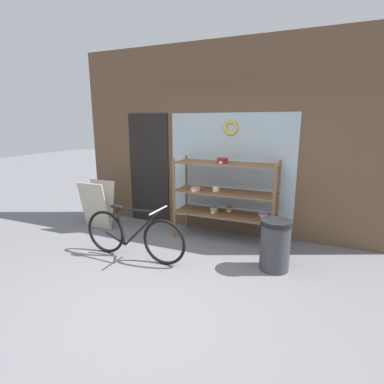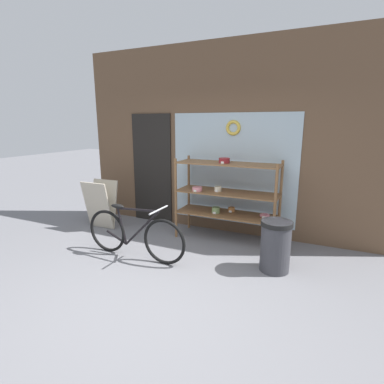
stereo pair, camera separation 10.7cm
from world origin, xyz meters
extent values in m
plane|color=slate|center=(0.00, 0.00, 0.00)|extent=(30.00, 30.00, 0.00)
cube|color=brown|center=(0.00, 2.40, 1.63)|extent=(5.48, 0.08, 3.27)
cube|color=#A3B7C1|center=(0.20, 2.36, 1.15)|extent=(2.21, 0.02, 1.90)
cube|color=black|center=(-1.43, 2.35, 1.05)|extent=(0.84, 0.03, 2.10)
torus|color=gold|center=(0.20, 2.34, 1.85)|extent=(0.26, 0.06, 0.26)
cylinder|color=brown|center=(-0.58, 1.73, 0.68)|extent=(0.04, 0.04, 1.36)
cylinder|color=brown|center=(1.05, 1.73, 0.68)|extent=(0.04, 0.04, 1.36)
cylinder|color=brown|center=(-0.58, 2.24, 0.68)|extent=(0.04, 0.04, 1.36)
cylinder|color=brown|center=(1.05, 2.24, 0.68)|extent=(0.04, 0.04, 1.36)
cube|color=brown|center=(0.24, 1.99, 0.45)|extent=(1.68, 0.56, 0.02)
cube|color=brown|center=(0.24, 1.99, 0.81)|extent=(1.68, 0.56, 0.02)
cube|color=brown|center=(0.24, 1.99, 1.29)|extent=(1.68, 0.56, 0.02)
torus|color=pink|center=(0.85, 2.07, 0.48)|extent=(0.16, 0.16, 0.05)
cube|color=white|center=(0.85, 1.98, 0.47)|extent=(0.05, 0.00, 0.04)
cylinder|color=#C67F42|center=(0.28, 2.13, 0.49)|extent=(0.12, 0.12, 0.07)
cube|color=white|center=(0.28, 2.06, 0.47)|extent=(0.05, 0.00, 0.04)
cylinder|color=maroon|center=(0.18, 1.96, 1.34)|extent=(0.18, 0.18, 0.08)
cube|color=white|center=(0.18, 1.87, 1.32)|extent=(0.05, 0.00, 0.04)
cylinder|color=#7A995B|center=(0.06, 1.95, 0.50)|extent=(0.13, 0.13, 0.10)
cube|color=white|center=(0.06, 1.88, 0.47)|extent=(0.05, 0.00, 0.04)
cylinder|color=beige|center=(0.08, 1.97, 0.86)|extent=(0.12, 0.12, 0.08)
cube|color=white|center=(0.08, 1.90, 0.84)|extent=(0.05, 0.00, 0.04)
cylinder|color=pink|center=(-0.24, 1.85, 0.86)|extent=(0.17, 0.17, 0.07)
cube|color=white|center=(-0.24, 1.76, 0.84)|extent=(0.05, 0.00, 0.04)
torus|color=black|center=(-1.26, 0.76, 0.33)|extent=(0.66, 0.05, 0.66)
torus|color=black|center=(-0.25, 0.75, 0.33)|extent=(0.66, 0.05, 0.66)
cylinder|color=black|center=(-0.62, 0.75, 0.47)|extent=(0.60, 0.04, 0.60)
cylinder|color=black|center=(-0.68, 0.75, 0.74)|extent=(0.70, 0.04, 0.07)
cylinder|color=black|center=(-0.97, 0.76, 0.45)|extent=(0.16, 0.03, 0.54)
cylinder|color=black|center=(-1.08, 0.76, 0.26)|extent=(0.36, 0.04, 0.18)
ellipsoid|color=black|center=(-1.03, 0.76, 0.75)|extent=(0.22, 0.09, 0.06)
cylinder|color=#B2B2B7|center=(-0.33, 0.75, 0.78)|extent=(0.03, 0.46, 0.02)
cube|color=#B2A893|center=(-2.08, 1.48, 0.45)|extent=(0.56, 0.20, 0.89)
cube|color=#B2A893|center=(-2.08, 1.66, 0.45)|extent=(0.56, 0.20, 0.89)
cylinder|color=#38383D|center=(1.17, 1.20, 0.35)|extent=(0.39, 0.39, 0.69)
cylinder|color=black|center=(1.17, 1.20, 0.66)|extent=(0.41, 0.41, 0.06)
camera|label=1|loc=(1.61, -2.65, 1.93)|focal=28.00mm
camera|label=2|loc=(1.71, -2.61, 1.93)|focal=28.00mm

